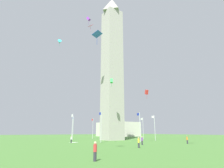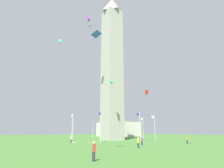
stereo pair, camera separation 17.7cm
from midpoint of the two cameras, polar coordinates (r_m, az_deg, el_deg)
ground_plane at (r=59.06m, az=0.09°, el=-17.31°), size 260.00×260.00×0.00m
obelisk_monument at (r=63.50m, az=0.08°, el=6.87°), size 5.73×5.73×52.07m
flagpole_n at (r=70.55m, az=-5.99°, el=-13.48°), size 1.12×0.14×7.49m
flagpole_ne at (r=63.17m, az=-12.11°, el=-13.09°), size 1.12×0.14×7.49m
flagpole_e at (r=53.03m, az=-12.35°, el=-12.80°), size 1.12×0.14×7.49m
flagpole_se at (r=46.20m, az=-3.44°, el=-12.86°), size 1.12×0.14×7.49m
flagpole_s at (r=48.51m, az=8.84°, el=-12.81°), size 1.12×0.14×7.49m
flagpole_sw at (r=57.80m, az=13.35°, el=-12.89°), size 1.12×0.14×7.49m
flagpole_w at (r=67.22m, az=9.83°, el=-13.28°), size 1.12×0.14×7.49m
flagpole_nw at (r=72.09m, az=2.30°, el=-13.57°), size 1.12×0.14×7.49m
person_white_shirt at (r=45.63m, az=-12.66°, el=-16.71°), size 0.32×0.32×1.60m
person_yellow_shirt at (r=31.59m, az=8.42°, el=-17.80°), size 0.32×0.32×1.69m
person_orange_shirt at (r=44.65m, az=22.69°, el=-15.97°), size 0.32×0.32×1.66m
person_red_shirt at (r=17.50m, az=-5.49°, el=-20.40°), size 0.32×0.32×1.70m
person_purple_shirt at (r=38.48m, az=9.50°, el=-17.22°), size 0.32×0.32×1.66m
kite_cyan_delta at (r=60.63m, az=-16.14°, el=12.63°), size 1.67×1.47×2.38m
kite_red_box at (r=50.50m, az=10.92°, el=-2.52°), size 1.22×0.96×2.63m
kite_blue_diamond at (r=25.43m, az=-4.76°, el=15.29°), size 1.45×1.48×1.79m
kite_purple_box at (r=37.49m, az=-7.42°, el=19.67°), size 0.95×0.79×1.67m
kite_green_box at (r=50.90m, az=-0.08°, el=0.99°), size 1.20×1.06×2.54m
kite_pink_diamond at (r=56.54m, az=-6.71°, el=17.73°), size 1.57×1.41×2.30m
distant_building at (r=109.37m, az=1.95°, el=-14.09°), size 20.82×17.68×7.90m
picnic_blanket_near_first_person at (r=48.09m, az=-11.87°, el=-17.57°), size 1.88×2.14×0.01m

